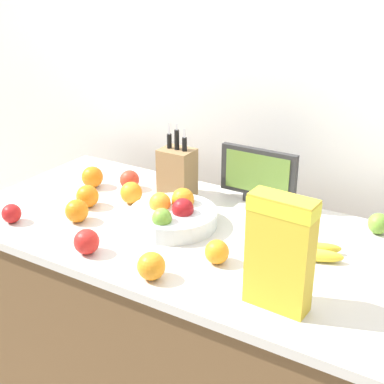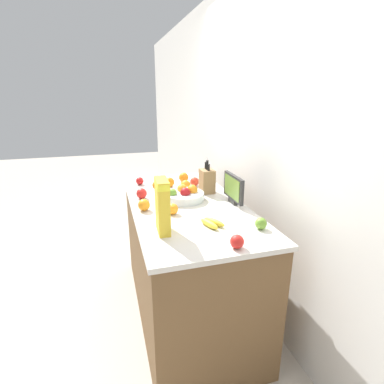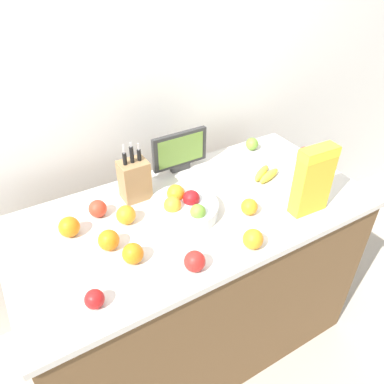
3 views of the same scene
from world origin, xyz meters
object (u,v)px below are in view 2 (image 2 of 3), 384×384
at_px(apple_near_bananas, 261,223).
at_px(orange_mid_right, 173,209).
at_px(banana_bunch, 212,223).
at_px(apple_front, 142,193).
at_px(orange_near_bowl, 184,177).
at_px(apple_leftmost, 195,182).
at_px(apple_rear, 140,181).
at_px(orange_front_left, 157,185).
at_px(cereal_box, 162,204).
at_px(knife_block, 207,181).
at_px(apple_by_knife_block, 237,242).
at_px(small_monitor, 233,188).
at_px(fruit_bowl, 184,195).
at_px(orange_mid_left, 144,205).
at_px(orange_by_cereal, 169,182).
at_px(orange_back_center, 186,185).

relative_size(apple_near_bananas, orange_mid_right, 0.95).
relative_size(banana_bunch, orange_mid_right, 2.38).
bearing_deg(apple_front, orange_near_bowl, 129.06).
relative_size(apple_front, apple_leftmost, 1.03).
relative_size(apple_rear, orange_front_left, 0.83).
relative_size(cereal_box, orange_near_bowl, 3.64).
bearing_deg(apple_leftmost, apple_rear, -110.47).
height_order(apple_near_bananas, apple_rear, apple_near_bananas).
height_order(knife_block, cereal_box, cereal_box).
height_order(apple_by_knife_block, orange_front_left, orange_front_left).
bearing_deg(small_monitor, fruit_bowl, -116.94).
distance_m(apple_leftmost, orange_front_left, 0.33).
height_order(apple_near_bananas, apple_leftmost, apple_leftmost).
xyz_separation_m(fruit_bowl, apple_near_bananas, (0.61, 0.30, -0.00)).
bearing_deg(orange_mid_left, fruit_bowl, 112.62).
height_order(apple_by_knife_block, apple_rear, apple_by_knife_block).
bearing_deg(orange_mid_left, orange_by_cereal, 149.93).
distance_m(knife_block, orange_mid_right, 0.52).
distance_m(small_monitor, apple_front, 0.68).
height_order(apple_rear, orange_front_left, orange_front_left).
xyz_separation_m(cereal_box, orange_near_bowl, (-0.94, 0.37, -0.13)).
height_order(apple_near_bananas, orange_back_center, orange_back_center).
bearing_deg(apple_rear, orange_mid_right, 9.85).
relative_size(fruit_bowl, apple_by_knife_block, 4.09).
bearing_deg(apple_rear, cereal_box, 1.07).
xyz_separation_m(fruit_bowl, orange_front_left, (-0.30, -0.15, 0.00)).
height_order(apple_by_knife_block, orange_mid_right, same).
distance_m(banana_bunch, apple_front, 0.70).
bearing_deg(small_monitor, orange_mid_right, -79.82).
height_order(apple_leftmost, orange_by_cereal, orange_by_cereal).
height_order(cereal_box, apple_by_knife_block, cereal_box).
xyz_separation_m(apple_leftmost, orange_front_left, (0.02, -0.32, 0.00)).
relative_size(cereal_box, apple_by_knife_block, 4.26).
height_order(fruit_bowl, orange_by_cereal, fruit_bowl).
distance_m(small_monitor, orange_mid_right, 0.47).
relative_size(apple_near_bananas, orange_near_bowl, 0.82).
distance_m(cereal_box, apple_front, 0.62).
bearing_deg(cereal_box, banana_bunch, 91.65).
xyz_separation_m(small_monitor, fruit_bowl, (-0.16, -0.32, -0.07)).
distance_m(cereal_box, orange_back_center, 0.79).
bearing_deg(orange_back_center, small_monitor, 31.75).
bearing_deg(fruit_bowl, apple_near_bananas, 26.40).
bearing_deg(small_monitor, apple_front, -114.86).
distance_m(fruit_bowl, apple_near_bananas, 0.68).
bearing_deg(orange_mid_right, apple_rear, -170.15).
xyz_separation_m(apple_rear, orange_mid_left, (0.62, -0.04, 0.01)).
xyz_separation_m(orange_mid_left, orange_by_cereal, (-0.48, 0.28, 0.00)).
xyz_separation_m(knife_block, orange_front_left, (-0.17, -0.37, -0.06)).
distance_m(apple_leftmost, orange_near_bowl, 0.15).
distance_m(knife_block, banana_bunch, 0.64).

